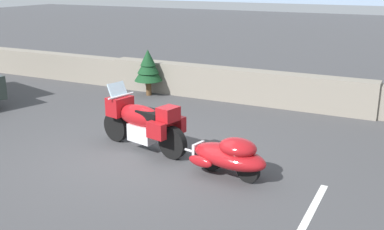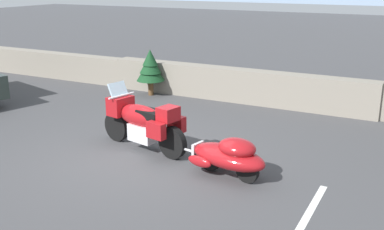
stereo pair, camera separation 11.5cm
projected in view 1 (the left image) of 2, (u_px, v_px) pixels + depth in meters
ground_plane at (141, 157)px, 9.36m from camera, size 80.00×80.00×0.00m
stone_guard_wall at (235, 85)px, 13.48m from camera, size 24.00×0.60×0.95m
touring_motorcycle at (142, 121)px, 9.61m from camera, size 2.29×1.04×1.33m
car_shaped_trailer at (230, 155)px, 8.34m from camera, size 2.23×1.02×0.76m
pine_sapling_near at (148, 67)px, 13.95m from camera, size 0.85×0.85×1.41m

